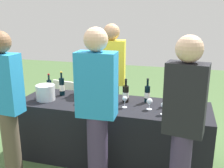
% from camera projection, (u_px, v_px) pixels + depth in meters
% --- Properties ---
extents(ground_plane, '(12.00, 12.00, 0.00)m').
position_uv_depth(ground_plane, '(112.00, 158.00, 3.42)').
color(ground_plane, '#476638').
extents(tasting_table, '(2.37, 0.75, 0.76)m').
position_uv_depth(tasting_table, '(112.00, 131.00, 3.32)').
color(tasting_table, black).
rests_on(tasting_table, ground_plane).
extents(wine_bottle_0, '(0.07, 0.07, 0.29)m').
position_uv_depth(wine_bottle_0, '(49.00, 87.00, 3.53)').
color(wine_bottle_0, black).
rests_on(wine_bottle_0, tasting_table).
extents(wine_bottle_1, '(0.07, 0.07, 0.33)m').
position_uv_depth(wine_bottle_1, '(62.00, 87.00, 3.50)').
color(wine_bottle_1, black).
rests_on(wine_bottle_1, tasting_table).
extents(wine_bottle_2, '(0.08, 0.08, 0.33)m').
position_uv_depth(wine_bottle_2, '(78.00, 86.00, 3.51)').
color(wine_bottle_2, black).
rests_on(wine_bottle_2, tasting_table).
extents(wine_bottle_3, '(0.08, 0.08, 0.30)m').
position_uv_depth(wine_bottle_3, '(126.00, 94.00, 3.24)').
color(wine_bottle_3, black).
rests_on(wine_bottle_3, tasting_table).
extents(wine_bottle_4, '(0.07, 0.07, 0.31)m').
position_uv_depth(wine_bottle_4, '(147.00, 94.00, 3.24)').
color(wine_bottle_4, black).
rests_on(wine_bottle_4, tasting_table).
extents(wine_bottle_5, '(0.08, 0.08, 0.31)m').
position_uv_depth(wine_bottle_5, '(170.00, 96.00, 3.14)').
color(wine_bottle_5, black).
rests_on(wine_bottle_5, tasting_table).
extents(wine_bottle_6, '(0.08, 0.08, 0.29)m').
position_uv_depth(wine_bottle_6, '(180.00, 97.00, 3.13)').
color(wine_bottle_6, black).
rests_on(wine_bottle_6, tasting_table).
extents(wine_glass_0, '(0.07, 0.07, 0.13)m').
position_uv_depth(wine_glass_0, '(81.00, 97.00, 3.19)').
color(wine_glass_0, silver).
rests_on(wine_glass_0, tasting_table).
extents(wine_glass_1, '(0.06, 0.06, 0.13)m').
position_uv_depth(wine_glass_1, '(109.00, 98.00, 3.11)').
color(wine_glass_1, silver).
rests_on(wine_glass_1, tasting_table).
extents(wine_glass_2, '(0.06, 0.06, 0.14)m').
position_uv_depth(wine_glass_2, '(125.00, 99.00, 3.06)').
color(wine_glass_2, silver).
rests_on(wine_glass_2, tasting_table).
extents(wine_glass_3, '(0.07, 0.07, 0.13)m').
position_uv_depth(wine_glass_3, '(150.00, 102.00, 3.00)').
color(wine_glass_3, silver).
rests_on(wine_glass_3, tasting_table).
extents(wine_glass_4, '(0.07, 0.07, 0.14)m').
position_uv_depth(wine_glass_4, '(164.00, 106.00, 2.85)').
color(wine_glass_4, silver).
rests_on(wine_glass_4, tasting_table).
extents(ice_bucket, '(0.24, 0.24, 0.20)m').
position_uv_depth(ice_bucket, '(46.00, 92.00, 3.32)').
color(ice_bucket, silver).
rests_on(ice_bucket, tasting_table).
extents(server_pouring, '(0.41, 0.26, 1.70)m').
position_uv_depth(server_pouring, '(112.00, 78.00, 3.76)').
color(server_pouring, black).
rests_on(server_pouring, ground_plane).
extents(guest_0, '(0.35, 0.23, 1.68)m').
position_uv_depth(guest_0, '(7.00, 102.00, 2.73)').
color(guest_0, brown).
rests_on(guest_0, ground_plane).
extents(guest_1, '(0.40, 0.23, 1.73)m').
position_uv_depth(guest_1, '(97.00, 107.00, 2.58)').
color(guest_1, '#3F3351').
rests_on(guest_1, ground_plane).
extents(guest_2, '(0.37, 0.24, 1.68)m').
position_uv_depth(guest_2, '(184.00, 122.00, 2.24)').
color(guest_2, '#3F3351').
rests_on(guest_2, ground_plane).
extents(menu_board, '(0.46, 0.11, 0.73)m').
position_uv_depth(menu_board, '(66.00, 101.00, 4.47)').
color(menu_board, white).
rests_on(menu_board, ground_plane).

